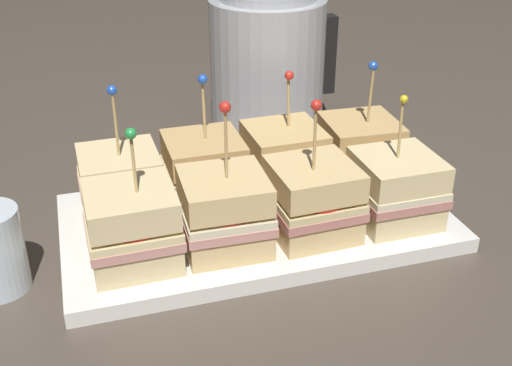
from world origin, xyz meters
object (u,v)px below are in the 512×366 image
Objects in this scene: sandwich_front_far_left at (132,227)px; sandwich_back_center_left at (204,171)px; sandwich_back_far_left at (121,184)px; kettle_steel at (268,64)px; sandwich_front_center_right at (313,200)px; sandwich_front_far_right at (396,188)px; serving_platter at (256,222)px; sandwich_back_far_right at (359,151)px; sandwich_front_center_left at (225,212)px; sandwich_back_center_right at (284,160)px.

sandwich_back_center_left is (0.10, 0.10, 0.00)m from sandwich_front_far_left.
sandwich_back_far_left is 0.10m from sandwich_back_center_left.
sandwich_back_far_left is 0.69× the size of kettle_steel.
sandwich_front_far_right is (0.10, 0.00, -0.00)m from sandwich_front_center_right.
sandwich_back_far_right reaches higher than serving_platter.
sandwich_front_far_left is 0.93× the size of sandwich_front_center_right.
sandwich_back_center_left is (0.10, 0.00, 0.00)m from sandwich_back_far_left.
sandwich_front_center_left reaches higher than sandwich_back_center_left.
sandwich_front_far_left is 0.14m from sandwich_back_center_left.
sandwich_back_center_right is (0.10, 0.00, -0.00)m from sandwich_back_center_left.
sandwich_front_center_left reaches higher than serving_platter.
kettle_steel is at bearing 65.23° from sandwich_front_center_left.
sandwich_front_far_left is at bearing -160.92° from serving_platter.
kettle_steel reaches higher than sandwich_front_far_right.
sandwich_front_center_left is 1.03× the size of sandwich_back_far_right.
kettle_steel reaches higher than sandwich_front_center_left.
sandwich_back_center_left is 0.68× the size of kettle_steel.
sandwich_back_far_left is at bearing -136.67° from kettle_steel.
sandwich_back_center_right is (0.20, 0.10, -0.00)m from sandwich_front_far_left.
sandwich_back_far_right is (0.15, 0.05, 0.05)m from serving_platter.
serving_platter is 0.09m from sandwich_back_center_right.
sandwich_front_far_left reaches higher than serving_platter.
kettle_steel is at bearing 100.57° from sandwich_back_far_right.
sandwich_front_center_right is 1.00× the size of sandwich_back_far_left.
sandwich_back_far_left is 1.00× the size of sandwich_back_far_right.
sandwich_front_far_left is at bearing -126.75° from kettle_steel.
sandwich_back_center_right is 0.94× the size of sandwich_back_far_right.
sandwich_front_far_left is at bearing -134.10° from sandwich_back_center_left.
sandwich_front_center_left is 0.10m from sandwich_front_center_right.
sandwich_front_far_right is at bearing -82.65° from kettle_steel.
sandwich_front_center_right is 0.22m from sandwich_back_far_left.
sandwich_front_center_right reaches higher than sandwich_front_far_left.
kettle_steel is (-0.04, 0.24, 0.05)m from sandwich_back_far_right.
serving_platter is 0.09m from sandwich_front_center_right.
kettle_steel is (0.05, 0.24, 0.05)m from sandwich_back_center_right.
sandwich_front_far_left is at bearing 179.59° from sandwich_front_center_right.
sandwich_back_center_right is 0.25m from kettle_steel.
serving_platter is 2.93× the size of sandwich_back_center_right.
sandwich_front_center_left is 0.71× the size of kettle_steel.
sandwich_back_center_right is (0.00, 0.10, -0.00)m from sandwich_front_center_right.
sandwich_back_far_right is (0.30, -0.00, 0.00)m from sandwich_back_far_left.
kettle_steel reaches higher than sandwich_front_center_right.
sandwich_front_far_left is at bearing -89.64° from sandwich_back_far_left.
sandwich_back_far_left is 0.20m from sandwich_back_center_right.
sandwich_front_center_left is 1.04× the size of sandwich_back_center_left.
serving_platter is 0.32m from kettle_steel.
sandwich_front_center_left is 1.10× the size of sandwich_front_far_right.
sandwich_front_center_left reaches higher than sandwich_front_far_left.
kettle_steel is at bearing 77.00° from sandwich_back_center_right.
sandwich_front_far_left is 0.93× the size of sandwich_back_far_right.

